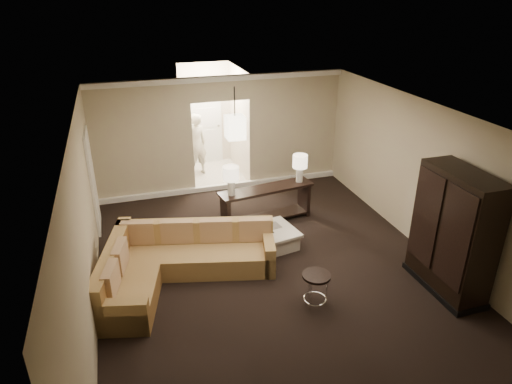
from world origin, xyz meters
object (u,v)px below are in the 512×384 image
object	(u,v)px
armoire	(453,235)
sectional_sofa	(175,263)
coffee_table	(272,238)
drink_table	(316,283)
console_table	(266,202)
person	(196,141)

from	to	relation	value
armoire	sectional_sofa	bearing A→B (deg)	159.80
coffee_table	armoire	world-z (taller)	armoire
sectional_sofa	drink_table	distance (m)	2.44
sectional_sofa	armoire	size ratio (longest dim) A/B	1.54
coffee_table	drink_table	xyz separation A→B (m)	(0.08, -1.89, 0.22)
console_table	drink_table	size ratio (longest dim) A/B	3.71
armoire	coffee_table	bearing A→B (deg)	137.66
sectional_sofa	person	distance (m)	4.86
sectional_sofa	drink_table	xyz separation A→B (m)	(2.04, -1.35, 0.07)
sectional_sofa	armoire	bearing A→B (deg)	-6.13
coffee_table	armoire	xyz separation A→B (m)	(2.33, -2.12, 0.83)
armoire	person	world-z (taller)	armoire
sectional_sofa	console_table	distance (m)	2.67
drink_table	person	size ratio (longest dim) A/B	0.31
drink_table	coffee_table	bearing A→B (deg)	92.32
sectional_sofa	coffee_table	bearing A→B (deg)	29.62
armoire	drink_table	distance (m)	2.34
sectional_sofa	coffee_table	xyz separation A→B (m)	(1.96, 0.55, -0.15)
sectional_sofa	armoire	world-z (taller)	armoire
person	coffee_table	bearing A→B (deg)	83.95
coffee_table	drink_table	size ratio (longest dim) A/B	1.82
sectional_sofa	person	world-z (taller)	person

